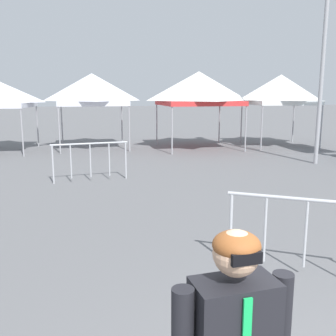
# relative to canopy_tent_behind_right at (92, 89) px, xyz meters

# --- Properties ---
(canopy_tent_behind_right) EXTENTS (3.01, 3.01, 3.23)m
(canopy_tent_behind_right) POSITION_rel_canopy_tent_behind_right_xyz_m (0.00, 0.00, 0.00)
(canopy_tent_behind_right) COLOR #9E9EA3
(canopy_tent_behind_right) RESTS_ON ground
(canopy_tent_behind_left) EXTENTS (3.34, 3.34, 3.31)m
(canopy_tent_behind_left) POSITION_rel_canopy_tent_behind_right_xyz_m (4.52, -0.90, 0.04)
(canopy_tent_behind_left) COLOR #9E9EA3
(canopy_tent_behind_left) RESTS_ON ground
(canopy_tent_far_left) EXTENTS (2.99, 2.99, 3.21)m
(canopy_tent_far_left) POSITION_rel_canopy_tent_behind_right_xyz_m (8.36, -0.91, -0.01)
(canopy_tent_far_left) COLOR #9E9EA3
(canopy_tent_far_left) RESTS_ON ground
(light_pole_near_lift) EXTENTS (0.36, 0.36, 9.44)m
(light_pole_near_lift) POSITION_rel_canopy_tent_behind_right_xyz_m (7.46, -5.45, 2.74)
(light_pole_near_lift) COLOR #9E9EA3
(light_pole_near_lift) RESTS_ON ground
(crowd_barrier_by_lift) EXTENTS (2.09, 0.35, 1.08)m
(crowd_barrier_by_lift) POSITION_rel_canopy_tent_behind_right_xyz_m (-0.20, -6.67, -1.80)
(crowd_barrier_by_lift) COLOR #B7BABF
(crowd_barrier_by_lift) RESTS_ON ground
(crowd_barrier_near_person) EXTENTS (1.82, 1.13, 1.08)m
(crowd_barrier_near_person) POSITION_rel_canopy_tent_behind_right_xyz_m (2.55, -13.01, -1.80)
(crowd_barrier_near_person) COLOR #B7BABF
(crowd_barrier_near_person) RESTS_ON ground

